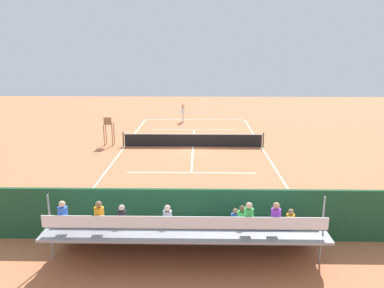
{
  "coord_description": "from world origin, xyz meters",
  "views": [
    {
      "loc": [
        -0.44,
        27.12,
        6.97
      ],
      "look_at": [
        0.0,
        4.0,
        1.2
      ],
      "focal_mm": 35.86,
      "sensor_mm": 36.0,
      "label": 1
    }
  ],
  "objects_px": {
    "tennis_ball_far": "(179,125)",
    "umpire_chair": "(109,128)",
    "bleacher_stand": "(187,233)",
    "tennis_player": "(183,112)",
    "tennis_net": "(193,140)",
    "courtside_bench": "(246,218)",
    "tennis_ball_near": "(157,123)",
    "equipment_bag": "(199,228)",
    "tennis_racket": "(175,121)"
  },
  "relations": [
    {
      "from": "tennis_ball_far",
      "to": "umpire_chair",
      "type": "bearing_deg",
      "value": 58.2
    },
    {
      "from": "bleacher_stand",
      "to": "tennis_ball_far",
      "type": "bearing_deg",
      "value": -86.35
    },
    {
      "from": "bleacher_stand",
      "to": "tennis_player",
      "type": "distance_m",
      "value": 25.04
    },
    {
      "from": "tennis_net",
      "to": "courtside_bench",
      "type": "height_order",
      "value": "tennis_net"
    },
    {
      "from": "bleacher_stand",
      "to": "tennis_player",
      "type": "bearing_deg",
      "value": -87.25
    },
    {
      "from": "tennis_ball_far",
      "to": "courtside_bench",
      "type": "bearing_deg",
      "value": 99.96
    },
    {
      "from": "umpire_chair",
      "to": "tennis_ball_far",
      "type": "height_order",
      "value": "umpire_chair"
    },
    {
      "from": "tennis_player",
      "to": "tennis_ball_near",
      "type": "relative_size",
      "value": 29.18
    },
    {
      "from": "courtside_bench",
      "to": "tennis_ball_far",
      "type": "height_order",
      "value": "courtside_bench"
    },
    {
      "from": "courtside_bench",
      "to": "equipment_bag",
      "type": "bearing_deg",
      "value": 4.05
    },
    {
      "from": "courtside_bench",
      "to": "tennis_ball_far",
      "type": "relative_size",
      "value": 27.27
    },
    {
      "from": "umpire_chair",
      "to": "tennis_racket",
      "type": "relative_size",
      "value": 3.66
    },
    {
      "from": "bleacher_stand",
      "to": "tennis_player",
      "type": "height_order",
      "value": "bleacher_stand"
    },
    {
      "from": "bleacher_stand",
      "to": "courtside_bench",
      "type": "distance_m",
      "value": 3.11
    },
    {
      "from": "tennis_racket",
      "to": "tennis_ball_near",
      "type": "xyz_separation_m",
      "value": [
        1.68,
        1.1,
        0.02
      ]
    },
    {
      "from": "courtside_bench",
      "to": "tennis_player",
      "type": "height_order",
      "value": "tennis_player"
    },
    {
      "from": "tennis_net",
      "to": "tennis_ball_far",
      "type": "bearing_deg",
      "value": -79.7
    },
    {
      "from": "tennis_net",
      "to": "bleacher_stand",
      "type": "bearing_deg",
      "value": 90.18
    },
    {
      "from": "courtside_bench",
      "to": "tennis_ball_near",
      "type": "distance_m",
      "value": 23.1
    },
    {
      "from": "equipment_bag",
      "to": "tennis_ball_far",
      "type": "distance_m",
      "value": 21.41
    },
    {
      "from": "tennis_racket",
      "to": "bleacher_stand",
      "type": "bearing_deg",
      "value": 94.43
    },
    {
      "from": "umpire_chair",
      "to": "tennis_net",
      "type": "bearing_deg",
      "value": 177.76
    },
    {
      "from": "umpire_chair",
      "to": "courtside_bench",
      "type": "distance_m",
      "value": 15.97
    },
    {
      "from": "tennis_net",
      "to": "tennis_racket",
      "type": "bearing_deg",
      "value": -79.25
    },
    {
      "from": "equipment_bag",
      "to": "tennis_racket",
      "type": "xyz_separation_m",
      "value": [
        2.4,
        -23.56,
        -0.16
      ]
    },
    {
      "from": "tennis_player",
      "to": "tennis_racket",
      "type": "xyz_separation_m",
      "value": [
        0.78,
        -0.54,
        -1.0
      ]
    },
    {
      "from": "tennis_player",
      "to": "tennis_ball_far",
      "type": "height_order",
      "value": "tennis_player"
    },
    {
      "from": "umpire_chair",
      "to": "tennis_ball_far",
      "type": "bearing_deg",
      "value": -121.8
    },
    {
      "from": "tennis_net",
      "to": "tennis_ball_near",
      "type": "xyz_separation_m",
      "value": [
        3.61,
        -9.06,
        -0.47
      ]
    },
    {
      "from": "equipment_bag",
      "to": "tennis_racket",
      "type": "relative_size",
      "value": 1.54
    },
    {
      "from": "tennis_ball_far",
      "to": "equipment_bag",
      "type": "bearing_deg",
      "value": 95.11
    },
    {
      "from": "tennis_net",
      "to": "bleacher_stand",
      "type": "distance_m",
      "value": 15.4
    },
    {
      "from": "courtside_bench",
      "to": "equipment_bag",
      "type": "height_order",
      "value": "courtside_bench"
    },
    {
      "from": "tennis_ball_near",
      "to": "tennis_ball_far",
      "type": "xyz_separation_m",
      "value": [
        -2.17,
        1.14,
        0.0
      ]
    },
    {
      "from": "bleacher_stand",
      "to": "tennis_net",
      "type": "bearing_deg",
      "value": -89.82
    },
    {
      "from": "bleacher_stand",
      "to": "equipment_bag",
      "type": "bearing_deg",
      "value": -101.9
    },
    {
      "from": "equipment_bag",
      "to": "tennis_racket",
      "type": "height_order",
      "value": "equipment_bag"
    },
    {
      "from": "tennis_net",
      "to": "equipment_bag",
      "type": "xyz_separation_m",
      "value": [
        -0.47,
        13.4,
        -0.32
      ]
    },
    {
      "from": "courtside_bench",
      "to": "tennis_racket",
      "type": "bearing_deg",
      "value": -79.81
    },
    {
      "from": "tennis_racket",
      "to": "tennis_ball_near",
      "type": "relative_size",
      "value": 8.86
    },
    {
      "from": "courtside_bench",
      "to": "tennis_ball_near",
      "type": "relative_size",
      "value": 27.27
    },
    {
      "from": "umpire_chair",
      "to": "equipment_bag",
      "type": "xyz_separation_m",
      "value": [
        -6.67,
        13.64,
        -1.13
      ]
    },
    {
      "from": "tennis_player",
      "to": "tennis_net",
      "type": "bearing_deg",
      "value": 96.83
    },
    {
      "from": "umpire_chair",
      "to": "tennis_racket",
      "type": "xyz_separation_m",
      "value": [
        -4.27,
        -9.92,
        -1.3
      ]
    },
    {
      "from": "equipment_bag",
      "to": "tennis_ball_far",
      "type": "xyz_separation_m",
      "value": [
        1.91,
        -21.32,
        -0.15
      ]
    },
    {
      "from": "courtside_bench",
      "to": "tennis_ball_near",
      "type": "xyz_separation_m",
      "value": [
        5.89,
        -22.33,
        -0.53
      ]
    },
    {
      "from": "bleacher_stand",
      "to": "tennis_ball_far",
      "type": "relative_size",
      "value": 137.27
    },
    {
      "from": "bleacher_stand",
      "to": "tennis_ball_near",
      "type": "distance_m",
      "value": 24.74
    },
    {
      "from": "tennis_player",
      "to": "tennis_ball_far",
      "type": "relative_size",
      "value": 29.18
    },
    {
      "from": "courtside_bench",
      "to": "tennis_player",
      "type": "relative_size",
      "value": 0.93
    }
  ]
}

